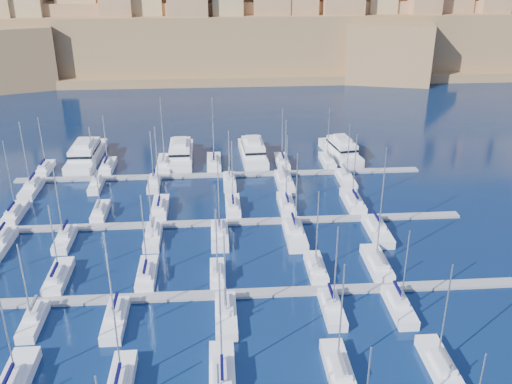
{
  "coord_description": "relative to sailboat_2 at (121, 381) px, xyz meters",
  "views": [
    {
      "loc": [
        -0.85,
        -78.56,
        45.22
      ],
      "look_at": [
        5.45,
        6.0,
        7.61
      ],
      "focal_mm": 40.0,
      "sensor_mm": 36.0,
      "label": 1
    }
  ],
  "objects": [
    {
      "name": "sailboat_32",
      "position": [
        0.49,
        33.55,
        -0.02
      ],
      "size": [
        2.58,
        8.6,
        11.94
      ],
      "color": "silver",
      "rests_on": "ground"
    },
    {
      "name": "sailboat_24",
      "position": [
        -24.75,
        44.01,
        0.01
      ],
      "size": [
        2.63,
        8.75,
        14.43
      ],
      "color": "silver",
      "rests_on": "ground"
    },
    {
      "name": "sailboat_4",
      "position": [
        24.29,
        0.16,
        0.01
      ],
      "size": [
        2.72,
        9.06,
        14.44
      ],
      "color": "silver",
      "rests_on": "ground"
    },
    {
      "name": "sailboat_25",
      "position": [
        -9.77,
        43.64,
        -0.02
      ],
      "size": [
        2.4,
        8.0,
        11.51
      ],
      "color": "silver",
      "rests_on": "ground"
    },
    {
      "name": "sailboat_43",
      "position": [
        -12.69,
        56.09,
        -0.01
      ],
      "size": [
        2.25,
        7.51,
        13.12
      ],
      "color": "silver",
      "rests_on": "ground"
    },
    {
      "name": "sailboat_31",
      "position": [
        -13.75,
        33.76,
        -0.0
      ],
      "size": [
        2.46,
        8.19,
        13.52
      ],
      "color": "silver",
      "rests_on": "ground"
    },
    {
      "name": "sailboat_15",
      "position": [
        10.89,
        21.31,
        -0.03
      ],
      "size": [
        2.2,
        7.32,
        11.25
      ],
      "color": "silver",
      "rests_on": "ground"
    },
    {
      "name": "sailboat_42",
      "position": [
        -25.0,
        55.18,
        0.01
      ],
      "size": [
        2.81,
        9.36,
        14.73
      ],
      "color": "silver",
      "rests_on": "ground"
    },
    {
      "name": "sailboat_47",
      "position": [
        37.3,
        55.23,
        -0.0
      ],
      "size": [
        2.78,
        9.27,
        12.82
      ],
      "color": "silver",
      "rests_on": "ground"
    },
    {
      "name": "sailboat_44",
      "position": [
        -1.31,
        56.02,
        -0.02
      ],
      "size": [
        2.3,
        7.66,
        12.0
      ],
      "color": "silver",
      "rests_on": "ground"
    },
    {
      "name": "sailboat_40",
      "position": [
        25.56,
        66.08,
        -0.0
      ],
      "size": [
        2.67,
        8.88,
        13.0
      ],
      "color": "silver",
      "rests_on": "ground"
    },
    {
      "name": "sailboat_34",
      "position": [
        23.74,
        32.65,
        0.03
      ],
      "size": [
        3.13,
        10.44,
        15.47
      ],
      "color": "silver",
      "rests_on": "ground"
    },
    {
      "name": "motor_yacht_d",
      "position": [
        39.44,
        70.11,
        0.99
      ],
      "size": [
        7.37,
        16.92,
        5.25
      ],
      "color": "silver",
      "rests_on": "ground"
    },
    {
      "name": "fortified_city",
      "position": [
        11.87,
        184.01,
        14.0
      ],
      "size": [
        460.0,
        108.95,
        59.52
      ],
      "color": "brown",
      "rests_on": "ground"
    },
    {
      "name": "sailboat_46",
      "position": [
        24.71,
        54.69,
        0.02
      ],
      "size": [
        3.11,
        10.36,
        14.04
      ],
      "color": "silver",
      "rests_on": "ground"
    },
    {
      "name": "sailboat_45",
      "position": [
        13.71,
        55.79,
        -0.02
      ],
      "size": [
        2.44,
        8.13,
        11.86
      ],
      "color": "silver",
      "rests_on": "ground"
    },
    {
      "name": "sailboat_3",
      "position": [
        11.14,
        0.44,
        0.02
      ],
      "size": [
        2.89,
        9.63,
        14.96
      ],
      "color": "silver",
      "rests_on": "ground"
    },
    {
      "name": "sailboat_37",
      "position": [
        -12.07,
        66.05,
        -0.01
      ],
      "size": [
        2.65,
        8.83,
        12.27
      ],
      "color": "silver",
      "rests_on": "ground"
    },
    {
      "name": "ground",
      "position": [
        12.05,
        28.75,
        -0.74
      ],
      "size": [
        600.0,
        600.0,
        0.0
      ],
      "primitive_type": "plane",
      "color": "black",
      "rests_on": "ground"
    },
    {
      "name": "sailboat_2",
      "position": [
        0.0,
        0.0,
        0.0
      ],
      "size": [
        2.62,
        8.73,
        13.63
      ],
      "color": "silver",
      "rests_on": "ground"
    },
    {
      "name": "sailboat_30",
      "position": [
        -23.74,
        32.85,
        0.04
      ],
      "size": [
        3.01,
        10.03,
        16.78
      ],
      "color": "silver",
      "rests_on": "ground"
    },
    {
      "name": "pontoon_far",
      "position": [
        12.05,
        60.75,
        -0.54
      ],
      "size": [
        84.0,
        2.0,
        0.4
      ],
      "primitive_type": "cube",
      "color": "slate",
      "rests_on": "ground"
    },
    {
      "name": "sailboat_28",
      "position": [
        23.77,
        44.13,
        0.01
      ],
      "size": [
        2.7,
        8.99,
        14.12
      ],
      "color": "silver",
      "rests_on": "ground"
    },
    {
      "name": "sailboat_20",
      "position": [
        -2.32,
        11.43,
        -0.01
      ],
      "size": [
        2.66,
        8.87,
        12.9
      ],
      "color": "silver",
      "rests_on": "ground"
    },
    {
      "name": "sailboat_39",
      "position": [
        10.68,
        66.6,
        0.02
      ],
      "size": [
        2.98,
        9.95,
        15.35
      ],
      "color": "silver",
      "rests_on": "ground"
    },
    {
      "name": "sailboat_38",
      "position": [
        -0.06,
        66.63,
        0.03
      ],
      "size": [
        3.0,
        10.01,
        15.68
      ],
      "color": "silver",
      "rests_on": "ground"
    },
    {
      "name": "sailboat_1",
      "position": [
        -11.63,
        0.7,
        0.03
      ],
      "size": [
        3.04,
        10.15,
        15.3
      ],
      "color": "silver",
      "rests_on": "ground"
    },
    {
      "name": "sailboat_16",
      "position": [
        25.44,
        21.79,
        -0.01
      ],
      "size": [
        2.49,
        8.3,
        13.26
      ],
      "color": "silver",
      "rests_on": "ground"
    },
    {
      "name": "motor_yacht_c",
      "position": [
        19.47,
        70.54,
        0.99
      ],
      "size": [
        5.9,
        17.46,
        5.25
      ],
      "color": "silver",
      "rests_on": "ground"
    },
    {
      "name": "sailboat_26",
      "position": [
        0.78,
        44.33,
        0.03
      ],
      "size": [
        2.82,
        9.41,
        16.23
      ],
      "color": "silver",
      "rests_on": "ground"
    },
    {
      "name": "sailboat_33",
      "position": [
        11.39,
        33.21,
        0.02
      ],
      "size": [
        2.79,
        9.3,
        15.26
      ],
      "color": "silver",
      "rests_on": "ground"
    },
    {
      "name": "pontoon_mid_near",
      "position": [
        12.05,
        16.75,
        -0.54
      ],
      "size": [
        84.0,
        2.0,
        0.4
      ],
      "primitive_type": "cube",
      "color": "slate",
      "rests_on": "ground"
    },
    {
      "name": "sailboat_19",
      "position": [
        -12.76,
        11.96,
        -0.02
      ],
      "size": [
        2.33,
        7.77,
        12.39
      ],
      "color": "silver",
      "rests_on": "ground"
    },
    {
      "name": "pontoon_mid_far",
      "position": [
        12.05,
        38.75,
        -0.54
      ],
      "size": [
        84.0,
        2.0,
        0.4
      ],
      "primitive_type": "cube",
      "color": "slate",
      "rests_on": "ground"
    },
    {
      "name": "sailboat_22",
      "position": [
        25.84,
        11.7,
        -0.0
      ],
      "size": [
        2.49,
        8.31,
        13.41
      ],
      "color": "silver",
      "rests_on": "ground"
    },
    {
      "name": "sailboat_5",
      "position": [
        35.99,
        0.12,
        0.0
      ],
      "size": [
        2.69,
        8.97,
        13.88
      ],
      "color": "silver",
      "rests_on": "ground"
    },
    {
      "name": "sailboat_35",
      "position": [
        37.73,
        32.8,
        0.03
      ],
      "size": [
        3.04,
        10.15,
        15.88
      ],
      "color": "silver",
      "rests_on": "ground"
    },
    {
      "name": "sailboat_41",
      "position": [
        35.58,
        65.9,
        -0.01
      ],
      "size": [
        2.56,
        8.53,
        12.73
      ],
      "color": "silver",
      "rests_on": "ground"
    },
    {
      "name": "motor_yacht_a",
      "position": [
        -17.65,
        71.65,
        0.99
      ],
      "size": [
        6.15,
        19.65,
        5.25
      ],
      "color": "silver",
      "rests_on": "ground"
    },
    {
      "name": "sailboat_36",
      "position": [
        -25.11,
        65.68,
        -0.02
      ],
      "size": [
        2.43,
        8.09,
        12.2
      ],
      "color": "silver",
      "rests_on": "ground"
    },
    {
      "name": "sailboat_14",
      "position": [
        0.64,
        22.02,
        -0.0
      ],
      "size": [
        2.63,
        8.78,
        13.37
      ],
      "color": "silver",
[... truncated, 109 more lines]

